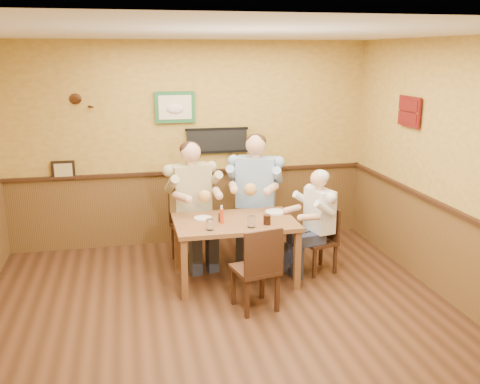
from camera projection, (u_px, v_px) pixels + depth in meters
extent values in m
plane|color=#371F10|center=(224.00, 323.00, 5.37)|extent=(5.00, 5.00, 0.00)
cube|color=silver|center=(222.00, 33.00, 4.66)|extent=(5.00, 5.00, 0.02)
cube|color=gold|center=(190.00, 145.00, 7.38)|extent=(5.00, 0.02, 2.80)
cube|color=gold|center=(313.00, 309.00, 2.65)|extent=(5.00, 0.02, 2.80)
cube|color=gold|center=(460.00, 175.00, 5.53)|extent=(0.02, 5.00, 2.80)
cube|color=brown|center=(192.00, 207.00, 7.59)|extent=(5.00, 0.02, 1.00)
cube|color=brown|center=(450.00, 257.00, 5.75)|extent=(0.02, 5.00, 1.00)
cube|color=black|center=(217.00, 140.00, 7.41)|extent=(0.88, 0.03, 0.34)
cube|color=#216032|center=(175.00, 107.00, 7.17)|extent=(0.54, 0.03, 0.42)
cube|color=black|center=(63.00, 170.00, 7.07)|extent=(0.30, 0.03, 0.26)
cube|color=#621110|center=(409.00, 112.00, 6.37)|extent=(0.03, 0.48, 0.36)
cube|color=brown|center=(235.00, 222.00, 6.19)|extent=(1.40, 0.90, 0.05)
cube|color=brown|center=(184.00, 270.00, 5.79)|extent=(0.07, 0.07, 0.70)
cube|color=brown|center=(297.00, 261.00, 6.05)|extent=(0.07, 0.07, 0.70)
cube|color=brown|center=(177.00, 245.00, 6.52)|extent=(0.07, 0.07, 0.70)
cube|color=brown|center=(278.00, 238.00, 6.78)|extent=(0.07, 0.07, 0.70)
cylinder|color=white|center=(210.00, 225.00, 5.83)|extent=(0.10, 0.10, 0.12)
cylinder|color=white|center=(251.00, 222.00, 5.92)|extent=(0.10, 0.10, 0.13)
cylinder|color=black|center=(267.00, 220.00, 6.02)|extent=(0.11, 0.11, 0.11)
cylinder|color=#C03814|center=(222.00, 215.00, 6.06)|extent=(0.05, 0.05, 0.19)
cylinder|color=silver|center=(222.00, 215.00, 6.23)|extent=(0.04, 0.04, 0.10)
cylinder|color=black|center=(220.00, 217.00, 6.14)|extent=(0.04, 0.04, 0.09)
cylinder|color=silver|center=(203.00, 218.00, 6.25)|extent=(0.23, 0.23, 0.01)
cylinder|color=silver|center=(275.00, 212.00, 6.49)|extent=(0.32, 0.32, 0.02)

